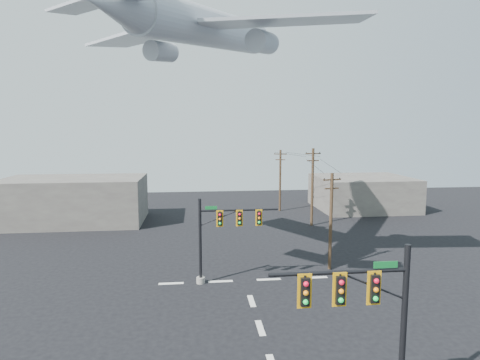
{
  "coord_description": "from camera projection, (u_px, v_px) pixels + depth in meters",
  "views": [
    {
      "loc": [
        -3.88,
        -19.46,
        12.4
      ],
      "look_at": [
        -1.17,
        5.0,
        9.26
      ],
      "focal_mm": 30.0,
      "sensor_mm": 36.0,
      "label": 1
    }
  ],
  "objects": [
    {
      "name": "utility_pole_c",
      "position": [
        280.0,
        179.0,
        60.52
      ],
      "size": [
        1.85,
        0.69,
        9.29
      ],
      "rotation": [
        0.0,
        0.0,
        -0.3
      ],
      "color": "#422E1C",
      "rests_on": "ground"
    },
    {
      "name": "building_right",
      "position": [
        362.0,
        193.0,
        62.7
      ],
      "size": [
        14.0,
        12.0,
        5.0
      ],
      "primitive_type": "cube",
      "color": "#67635A",
      "rests_on": "ground"
    },
    {
      "name": "airliner",
      "position": [
        210.0,
        29.0,
        33.23
      ],
      "size": [
        23.34,
        25.59,
        7.3
      ],
      "rotation": [
        0.0,
        -0.11,
        1.04
      ],
      "color": "#A8ABB4"
    },
    {
      "name": "building_left",
      "position": [
        74.0,
        200.0,
        53.12
      ],
      "size": [
        18.0,
        10.0,
        6.0
      ],
      "primitive_type": "cube",
      "color": "#67635A",
      "rests_on": "ground"
    },
    {
      "name": "utility_pole_b",
      "position": [
        312.0,
        185.0,
        51.27
      ],
      "size": [
        2.02,
        0.34,
        9.98
      ],
      "rotation": [
        0.0,
        0.0,
        0.1
      ],
      "color": "#422E1C",
      "rests_on": "ground"
    },
    {
      "name": "signal_mast_far",
      "position": [
        220.0,
        236.0,
        32.06
      ],
      "size": [
        6.63,
        0.76,
        6.95
      ],
      "color": "gray",
      "rests_on": "ground"
    },
    {
      "name": "utility_pole_a",
      "position": [
        331.0,
        220.0,
        35.19
      ],
      "size": [
        1.71,
        0.46,
        8.6
      ],
      "rotation": [
        0.0,
        0.0,
        0.21
      ],
      "color": "#422E1C",
      "rests_on": "ground"
    },
    {
      "name": "signal_mast_near",
      "position": [
        372.0,
        323.0,
        16.93
      ],
      "size": [
        6.3,
        0.84,
        7.61
      ],
      "color": "gray",
      "rests_on": "ground"
    },
    {
      "name": "lane_markings",
      "position": [
        257.0,
        318.0,
        26.43
      ],
      "size": [
        14.0,
        21.2,
        0.01
      ],
      "color": "silver",
      "rests_on": "ground"
    },
    {
      "name": "power_lines",
      "position": [
        310.0,
        160.0,
        47.5
      ],
      "size": [
        4.76,
        25.65,
        0.34
      ],
      "color": "black"
    }
  ]
}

